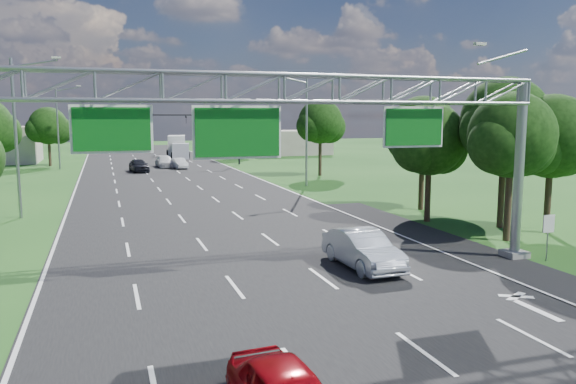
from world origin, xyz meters
name	(u,v)px	position (x,y,z in m)	size (l,w,h in m)	color
ground	(201,209)	(0.00, 30.00, 0.00)	(220.00, 220.00, 0.00)	#174414
road	(201,209)	(0.00, 30.00, 0.00)	(18.00, 180.00, 0.02)	black
road_flare	(464,249)	(10.20, 14.00, 0.00)	(3.00, 30.00, 0.02)	black
sign_gantry	(284,105)	(0.33, 12.00, 6.89)	(23.50, 1.00, 9.56)	gray
regulatory_sign	(548,228)	(12.40, 10.98, 1.51)	(0.60, 0.08, 2.10)	gray
traffic_signal	(213,126)	(7.48, 65.00, 5.17)	(12.21, 0.24, 7.00)	black
streetlight_l_near	(19,130)	(-11.30, 30.00, 5.58)	(2.97, 0.22, 10.16)	gray
streetlight_l_far	(59,123)	(-11.30, 65.00, 5.58)	(2.97, 0.22, 10.16)	gray
streetlight_r_mid	(305,126)	(11.30, 40.00, 5.58)	(2.97, 0.22, 10.16)	gray
tree_cluster_right	(481,136)	(14.80, 19.19, 5.31)	(9.91, 14.60, 8.68)	#2D2116
tree_verge_lc	(49,128)	(-12.92, 70.04, 4.98)	(5.76, 4.80, 7.62)	#2D2116
tree_verge_rd	(321,124)	(16.08, 48.04, 5.63)	(5.76, 4.80, 8.28)	#2D2116
tree_verge_re	(239,124)	(14.08, 78.04, 5.20)	(5.76, 4.80, 7.84)	#2D2116
building_right	(291,142)	(24.00, 82.00, 2.00)	(12.00, 9.00, 4.00)	gray
silver_sedan	(363,249)	(4.04, 12.53, 0.81)	(1.70, 4.89, 1.61)	silver
car_queue_a	(165,162)	(1.00, 63.75, 0.70)	(1.96, 4.82, 1.40)	silver
car_queue_c	(139,165)	(-2.50, 58.47, 0.77)	(1.81, 4.51, 1.54)	black
car_queue_d	(179,163)	(2.51, 61.29, 0.64)	(1.36, 3.90, 1.28)	silver
box_truck	(178,147)	(4.69, 80.17, 1.63)	(3.42, 9.23, 3.39)	beige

